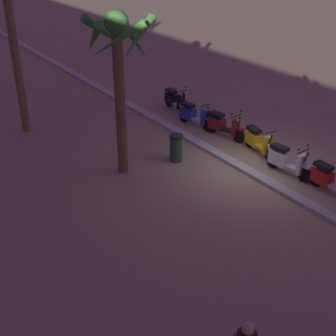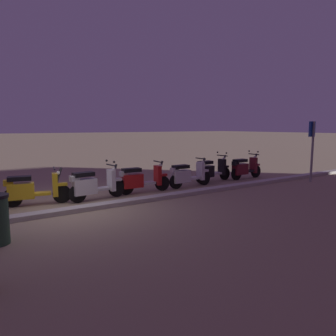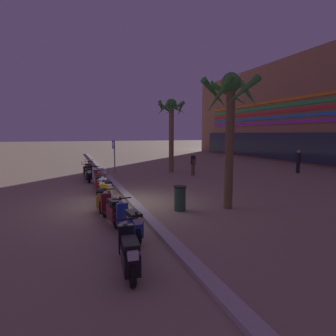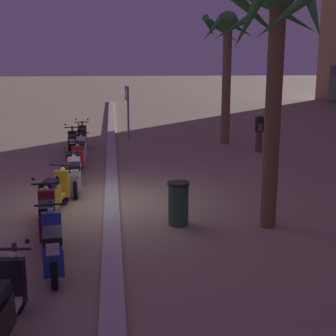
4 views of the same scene
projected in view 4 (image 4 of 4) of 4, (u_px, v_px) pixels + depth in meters
ground_plane at (103, 203)px, 11.99m from camera, size 200.00×200.00×0.00m
curb_strip at (112, 200)px, 12.00m from camera, size 60.00×0.36×0.12m
scooter_maroon_second_in_line at (82, 138)px, 19.16m from camera, size 1.73×0.56×1.17m
scooter_black_mid_centre at (73, 145)px, 17.53m from camera, size 1.86×0.56×1.17m
scooter_white_lead_nearest at (81, 152)px, 16.16m from camera, size 1.82×0.56×1.04m
scooter_red_tail_end at (75, 164)px, 14.31m from camera, size 1.86×0.56×1.04m
scooter_white_mid_front at (75, 177)px, 12.70m from camera, size 1.80×0.56×1.17m
scooter_yellow_mid_rear at (54, 194)px, 11.07m from camera, size 1.79×0.68×1.04m
scooter_maroon_gap_after_mid at (47, 219)px, 9.29m from camera, size 1.86×0.62×1.17m
scooter_blue_far_back at (53, 248)px, 7.88m from camera, size 1.84×0.61×1.04m
scooter_black_last_in_row at (1, 309)px, 5.97m from camera, size 1.73×0.56×1.17m
crossing_sign at (128, 107)px, 20.83m from camera, size 0.59×0.17×2.40m
palm_tree_far_corner at (276, 43)px, 9.47m from camera, size 2.05×2.20×5.17m
palm_tree_by_mall_entrance at (227, 46)px, 19.69m from camera, size 2.24×2.35×5.47m
pedestrian_window_shopping at (259, 131)px, 18.46m from camera, size 0.46×0.34×1.58m
litter_bin at (178, 203)px, 10.29m from camera, size 0.48×0.48×0.95m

